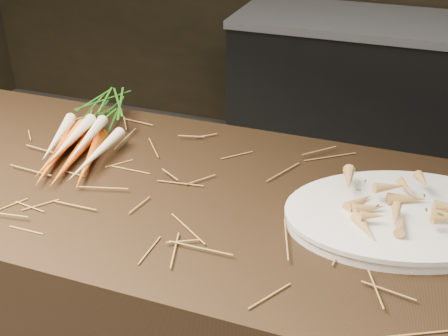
{
  "coord_description": "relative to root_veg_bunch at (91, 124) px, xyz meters",
  "views": [
    {
      "loc": [
        0.32,
        -0.68,
        1.56
      ],
      "look_at": [
        -0.04,
        0.32,
        0.96
      ],
      "focal_mm": 45.0,
      "sensor_mm": 36.0,
      "label": 1
    }
  ],
  "objects": [
    {
      "name": "root_veg_bunch",
      "position": [
        0.0,
        0.0,
        0.0
      ],
      "size": [
        0.26,
        0.5,
        0.09
      ],
      "rotation": [
        0.0,
        0.0,
        0.22
      ],
      "color": "orange",
      "rests_on": "main_counter"
    },
    {
      "name": "straw_bedding",
      "position": [
        0.45,
        -0.15,
        -0.04
      ],
      "size": [
        1.4,
        0.6,
        0.02
      ],
      "primitive_type": null,
      "color": "olive",
      "rests_on": "main_counter"
    },
    {
      "name": "roasted_veg_heap",
      "position": [
        0.8,
        -0.12,
        0.01
      ],
      "size": [
        0.28,
        0.24,
        0.05
      ],
      "primitive_type": null,
      "rotation": [
        0.0,
        0.0,
        0.37
      ],
      "color": "#C18545",
      "rests_on": "serving_platter"
    },
    {
      "name": "back_counter",
      "position": [
        0.75,
        1.73,
        -0.52
      ],
      "size": [
        1.82,
        0.62,
        0.84
      ],
      "color": "black",
      "rests_on": "ground"
    },
    {
      "name": "serving_platter",
      "position": [
        0.8,
        -0.12,
        -0.03
      ],
      "size": [
        0.56,
        0.47,
        0.03
      ],
      "primitive_type": null,
      "rotation": [
        0.0,
        0.0,
        0.37
      ],
      "color": "white",
      "rests_on": "main_counter"
    }
  ]
}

